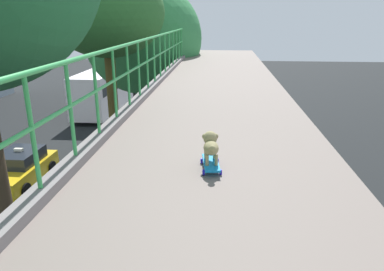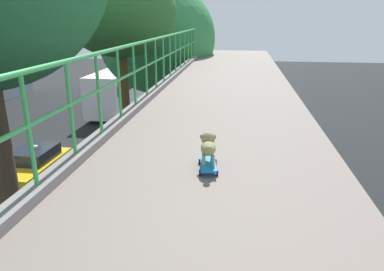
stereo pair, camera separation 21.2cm
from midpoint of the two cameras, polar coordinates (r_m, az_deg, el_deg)
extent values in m
cylinder|color=green|center=(3.50, -23.18, 0.57)|extent=(0.04, 0.04, 1.06)
cylinder|color=green|center=(4.21, -17.56, 4.05)|extent=(0.04, 0.04, 1.06)
cylinder|color=green|center=(4.96, -13.57, 6.49)|extent=(0.04, 0.04, 1.06)
cylinder|color=green|center=(5.73, -10.61, 8.26)|extent=(0.04, 0.04, 1.06)
cylinder|color=green|center=(6.51, -8.34, 9.59)|extent=(0.04, 0.04, 1.06)
cylinder|color=green|center=(7.31, -6.55, 10.62)|extent=(0.04, 0.04, 1.06)
cylinder|color=green|center=(8.11, -5.10, 11.45)|extent=(0.04, 0.04, 1.06)
cylinder|color=green|center=(8.92, -3.91, 12.12)|extent=(0.04, 0.04, 1.06)
cylinder|color=green|center=(9.73, -2.92, 12.67)|extent=(0.04, 0.04, 1.06)
cylinder|color=green|center=(10.55, -2.07, 13.13)|extent=(0.04, 0.04, 1.06)
cylinder|color=green|center=(11.37, -1.34, 13.53)|extent=(0.04, 0.04, 1.06)
cylinder|color=green|center=(12.19, -0.71, 13.87)|extent=(0.04, 0.04, 1.06)
cylinder|color=green|center=(13.01, -0.16, 14.17)|extent=(0.04, 0.04, 1.06)
cylinder|color=green|center=(13.83, 0.33, 14.43)|extent=(0.04, 0.04, 1.06)
cylinder|color=green|center=(14.66, 0.76, 14.66)|extent=(0.04, 0.04, 1.06)
cylinder|color=green|center=(15.49, 1.15, 14.86)|extent=(0.04, 0.04, 1.06)
cylinder|color=green|center=(16.31, 1.50, 15.05)|extent=(0.04, 0.04, 1.06)
cylinder|color=green|center=(17.14, 1.82, 15.21)|extent=(0.04, 0.04, 1.06)
cube|color=black|center=(12.63, -20.68, -13.33)|extent=(1.72, 3.92, 0.61)
cube|color=#1E232B|center=(12.27, -21.22, -11.27)|extent=(1.47, 1.83, 0.54)
cylinder|color=black|center=(13.37, -14.82, -11.65)|extent=(0.19, 0.68, 0.68)
cylinder|color=black|center=(14.05, -21.15, -10.79)|extent=(0.19, 0.68, 0.68)
cylinder|color=black|center=(11.43, -19.88, -17.91)|extent=(0.19, 0.68, 0.68)
cylinder|color=black|center=(12.22, -27.04, -16.38)|extent=(0.19, 0.68, 0.68)
cube|color=yellow|center=(17.06, -23.82, -5.01)|extent=(1.82, 3.80, 0.72)
cube|color=#1E232B|center=(17.05, -23.63, -2.74)|extent=(1.49, 1.92, 0.53)
cube|color=silver|center=(16.94, -23.77, -1.68)|extent=(0.36, 0.16, 0.12)
cylinder|color=black|center=(15.85, -23.06, -7.67)|extent=(0.22, 0.66, 0.66)
cylinder|color=black|center=(16.78, -28.22, -6.98)|extent=(0.22, 0.66, 0.66)
cylinder|color=black|center=(17.63, -19.45, -4.57)|extent=(0.22, 0.66, 0.66)
cylinder|color=black|center=(18.47, -24.27, -4.13)|extent=(0.22, 0.66, 0.66)
cube|color=white|center=(28.88, -10.76, 7.80)|extent=(2.34, 10.29, 2.86)
cube|color=black|center=(28.79, -10.82, 8.78)|extent=(2.36, 9.46, 0.70)
cylinder|color=black|center=(32.19, -6.73, 6.85)|extent=(0.28, 0.96, 0.96)
cylinder|color=black|center=(32.81, -10.56, 6.89)|extent=(0.28, 0.96, 0.96)
cylinder|color=black|center=(26.17, -10.17, 3.98)|extent=(0.28, 0.96, 0.96)
cylinder|color=black|center=(26.93, -14.73, 4.07)|extent=(0.28, 0.96, 0.96)
cylinder|color=brown|center=(7.65, -26.31, -11.86)|extent=(0.44, 0.44, 6.61)
cylinder|color=brown|center=(13.17, -10.05, 0.94)|extent=(0.36, 0.36, 6.02)
ellipsoid|color=#306C31|center=(12.58, -11.13, 18.88)|extent=(3.82, 3.82, 2.92)
cylinder|color=#4C3625|center=(17.55, -4.94, 3.06)|extent=(0.53, 0.53, 4.53)
ellipsoid|color=#36864A|center=(16.95, -5.30, 15.32)|extent=(5.35, 5.35, 5.07)
cube|color=#1181C7|center=(3.99, 4.12, -4.43)|extent=(0.23, 0.52, 0.02)
cylinder|color=#231BBC|center=(4.17, 5.26, -4.12)|extent=(0.03, 0.07, 0.06)
cylinder|color=#231BBC|center=(4.16, 2.70, -4.12)|extent=(0.03, 0.07, 0.06)
cylinder|color=#231BBC|center=(3.87, 5.63, -5.96)|extent=(0.03, 0.07, 0.06)
cylinder|color=#231BBC|center=(3.86, 2.87, -5.97)|extent=(0.03, 0.07, 0.06)
cylinder|color=#998D5E|center=(4.07, 4.77, -2.94)|extent=(0.04, 0.04, 0.12)
cylinder|color=#998D5E|center=(4.06, 3.35, -2.94)|extent=(0.04, 0.04, 0.12)
cylinder|color=#998D5E|center=(3.88, 4.98, -4.06)|extent=(0.04, 0.04, 0.12)
cylinder|color=#998D5E|center=(3.87, 3.49, -4.06)|extent=(0.04, 0.04, 0.12)
ellipsoid|color=#998D5E|center=(3.93, 4.18, -2.06)|extent=(0.20, 0.29, 0.15)
sphere|color=#998D5E|center=(4.01, 4.11, -0.47)|extent=(0.16, 0.16, 0.16)
ellipsoid|color=#8E9B51|center=(4.08, 4.04, -0.30)|extent=(0.06, 0.08, 0.05)
sphere|color=#998D5E|center=(4.01, 4.97, -0.20)|extent=(0.07, 0.07, 0.07)
sphere|color=#998D5E|center=(4.00, 3.26, -0.19)|extent=(0.07, 0.07, 0.07)
sphere|color=#998D5E|center=(3.78, 4.33, -2.18)|extent=(0.08, 0.08, 0.08)
camera|label=1|loc=(0.11, -88.66, 0.45)|focal=33.18mm
camera|label=2|loc=(0.11, 91.34, -0.45)|focal=33.18mm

